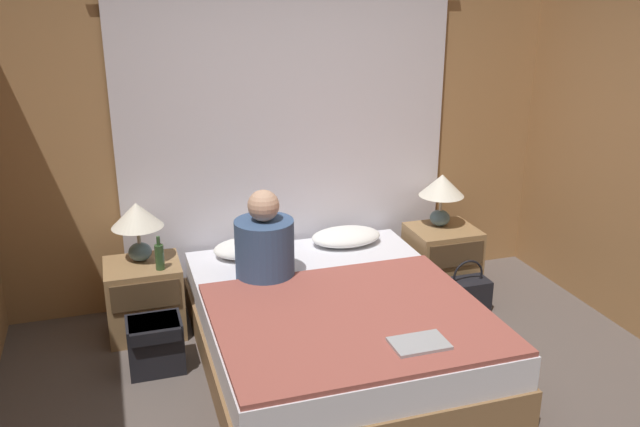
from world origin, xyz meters
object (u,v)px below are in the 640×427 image
at_px(pillow_left, 250,248).
at_px(beer_bottle_on_left_stand, 160,256).
at_px(person_left_in_bed, 265,244).
at_px(lamp_right, 442,189).
at_px(nightstand_left, 145,298).
at_px(laptop_on_bed, 419,343).
at_px(nightstand_right, 442,259).
at_px(handbag_on_floor, 467,294).
at_px(lamp_left, 137,220).
at_px(pillow_right, 346,237).
at_px(backpack_on_floor, 155,342).
at_px(bed, 335,328).

bearing_deg(pillow_left, beer_bottle_on_left_stand, -161.75).
bearing_deg(person_left_in_bed, lamp_right, 14.40).
xyz_separation_m(nightstand_left, pillow_left, (0.76, 0.09, 0.24)).
bearing_deg(laptop_on_bed, nightstand_right, 58.36).
height_order(beer_bottle_on_left_stand, handbag_on_floor, beer_bottle_on_left_stand).
bearing_deg(lamp_right, lamp_left, 180.00).
relative_size(nightstand_right, lamp_right, 1.24).
distance_m(nightstand_left, lamp_left, 0.55).
relative_size(pillow_right, person_left_in_bed, 0.87).
relative_size(pillow_right, backpack_on_floor, 1.55).
height_order(beer_bottle_on_left_stand, backpack_on_floor, beer_bottle_on_left_stand).
height_order(lamp_right, laptop_on_bed, lamp_right).
distance_m(nightstand_left, nightstand_right, 2.26).
bearing_deg(nightstand_left, laptop_on_bed, -47.31).
bearing_deg(lamp_left, person_left_in_bed, -25.94).
xyz_separation_m(bed, lamp_left, (-1.13, 0.79, 0.58)).
height_order(nightstand_right, laptop_on_bed, nightstand_right).
relative_size(nightstand_right, pillow_left, 0.97).
xyz_separation_m(pillow_right, backpack_on_floor, (-1.47, -0.60, -0.31)).
xyz_separation_m(lamp_left, pillow_right, (1.49, 0.02, -0.30)).
height_order(beer_bottle_on_left_stand, laptop_on_bed, beer_bottle_on_left_stand).
height_order(lamp_left, handbag_on_floor, lamp_left).
xyz_separation_m(nightstand_left, handbag_on_floor, (2.27, -0.38, -0.13)).
height_order(lamp_left, beer_bottle_on_left_stand, lamp_left).
bearing_deg(handbag_on_floor, nightstand_right, 92.60).
height_order(bed, laptop_on_bed, laptop_on_bed).
bearing_deg(pillow_left, lamp_right, -0.78).
xyz_separation_m(nightstand_left, beer_bottle_on_left_stand, (0.11, -0.12, 0.35)).
relative_size(lamp_left, backpack_on_floor, 1.21).
xyz_separation_m(bed, nightstand_left, (-1.13, 0.72, 0.04)).
bearing_deg(bed, nightstand_left, 147.33).
height_order(lamp_left, person_left_in_bed, person_left_in_bed).
bearing_deg(person_left_in_bed, bed, -49.95).
distance_m(nightstand_left, beer_bottle_on_left_stand, 0.38).
distance_m(pillow_left, handbag_on_floor, 1.62).
height_order(bed, backpack_on_floor, bed).
distance_m(pillow_right, backpack_on_floor, 1.62).
relative_size(lamp_right, person_left_in_bed, 0.67).
xyz_separation_m(bed, pillow_left, (-0.36, 0.81, 0.28)).
relative_size(pillow_right, laptop_on_bed, 1.73).
bearing_deg(beer_bottle_on_left_stand, lamp_right, 5.16).
bearing_deg(nightstand_right, lamp_left, 178.21).
xyz_separation_m(pillow_left, beer_bottle_on_left_stand, (-0.65, -0.21, 0.10)).
height_order(lamp_right, backpack_on_floor, lamp_right).
bearing_deg(lamp_right, pillow_right, 178.47).
distance_m(pillow_right, handbag_on_floor, 0.98).
relative_size(bed, beer_bottle_on_left_stand, 8.89).
distance_m(laptop_on_bed, backpack_on_floor, 1.66).
bearing_deg(beer_bottle_on_left_stand, backpack_on_floor, -103.20).
height_order(pillow_left, backpack_on_floor, pillow_left).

